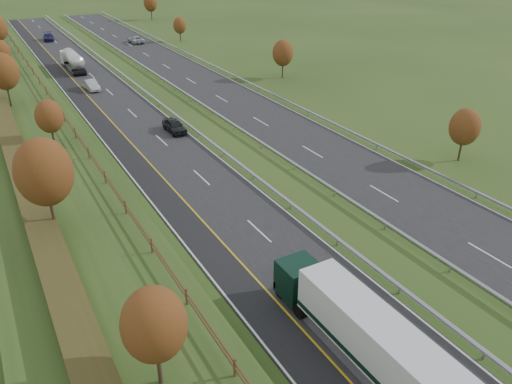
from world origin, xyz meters
TOP-DOWN VIEW (x-y plane):
  - ground at (8.00, 55.00)m, footprint 400.00×400.00m
  - near_carriageway at (0.00, 60.00)m, footprint 10.50×200.00m
  - far_carriageway at (16.50, 60.00)m, footprint 10.50×200.00m
  - hard_shoulder at (-3.75, 60.00)m, footprint 3.00×200.00m
  - lane_markings at (6.40, 59.88)m, footprint 26.75×200.00m
  - embankment_left at (-13.00, 60.00)m, footprint 12.00×200.00m
  - hedge_left at (-15.00, 60.00)m, footprint 2.20×180.00m
  - fence_left at (-8.50, 59.59)m, footprint 0.12×189.06m
  - median_barrier_near at (5.70, 60.00)m, footprint 0.32×200.00m
  - median_barrier_far at (10.80, 60.00)m, footprint 0.32×200.00m
  - outer_barrier_far at (22.30, 60.00)m, footprint 0.32×200.00m
  - trees_left at (-12.64, 56.63)m, footprint 6.64×164.30m
  - trees_far at (29.80, 89.21)m, footprint 8.45×118.60m
  - box_lorry at (-0.82, 6.82)m, footprint 2.58×16.28m
  - road_tanker at (-0.59, 88.84)m, footprint 2.40×11.22m
  - car_dark_near at (3.77, 49.00)m, footprint 2.00×4.81m
  - car_silver_mid at (-0.90, 73.73)m, footprint 2.01×4.92m
  - car_small_far at (0.22, 121.17)m, footprint 2.90×5.80m
  - car_oncoming at (17.21, 108.13)m, footprint 2.63×5.47m

SIDE VIEW (x-z plane):
  - ground at x=8.00m, z-range 0.00..0.00m
  - near_carriageway at x=0.00m, z-range 0.00..0.04m
  - far_carriageway at x=16.50m, z-range 0.00..0.04m
  - hard_shoulder at x=-3.75m, z-range 0.00..0.04m
  - lane_markings at x=6.40m, z-range 0.04..0.05m
  - median_barrier_near at x=5.70m, z-range 0.26..0.97m
  - median_barrier_far at x=10.80m, z-range 0.26..0.97m
  - outer_barrier_far at x=22.30m, z-range 0.26..0.97m
  - car_oncoming at x=17.21m, z-range 0.04..1.54m
  - car_silver_mid at x=-0.90m, z-range 0.04..1.63m
  - car_small_far at x=0.22m, z-range 0.04..1.66m
  - car_dark_near at x=3.77m, z-range 0.04..1.67m
  - embankment_left at x=-13.00m, z-range 0.00..2.00m
  - road_tanker at x=-0.59m, z-range 0.13..3.59m
  - box_lorry at x=-0.82m, z-range 0.30..4.36m
  - hedge_left at x=-15.00m, z-range 2.00..3.10m
  - fence_left at x=-8.50m, z-range 2.13..3.33m
  - trees_far at x=29.80m, z-range 0.69..7.81m
  - trees_left at x=-12.64m, z-range 2.53..10.20m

